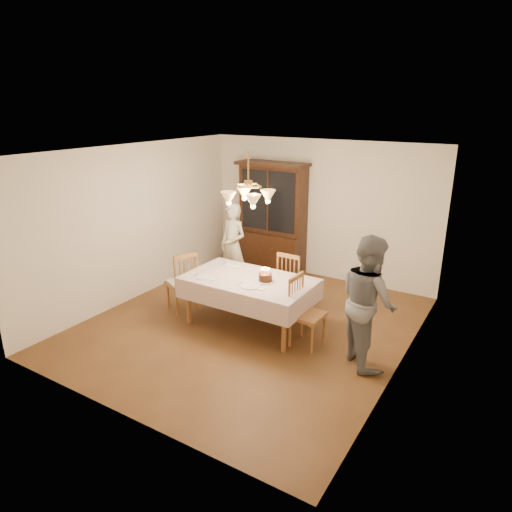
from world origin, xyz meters
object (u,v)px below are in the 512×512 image
Objects in this scene: china_hutch at (272,220)px; chair_far_side at (293,284)px; elderly_woman at (233,245)px; birthday_cake at (265,278)px; dining_table at (249,283)px.

chair_far_side is at bearing -49.73° from china_hutch.
elderly_woman is 1.82m from birthday_cake.
china_hutch is at bearing 89.92° from elderly_woman.
dining_table is 2.45m from china_hutch.
china_hutch is 1.10m from elderly_woman.
elderly_woman is at bearing -101.85° from china_hutch.
dining_table is 1.90× the size of chair_far_side.
china_hutch is 7.20× the size of birthday_cake.
chair_far_side reaches higher than birthday_cake.
elderly_woman is at bearing 165.17° from chair_far_side.
elderly_woman is (-1.11, 1.21, 0.08)m from dining_table.
china_hutch is (-0.89, 2.25, 0.36)m from dining_table.
chair_far_side is 0.65× the size of elderly_woman.
elderly_woman is at bearing 139.10° from birthday_cake.
dining_table is 1.24× the size of elderly_woman.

